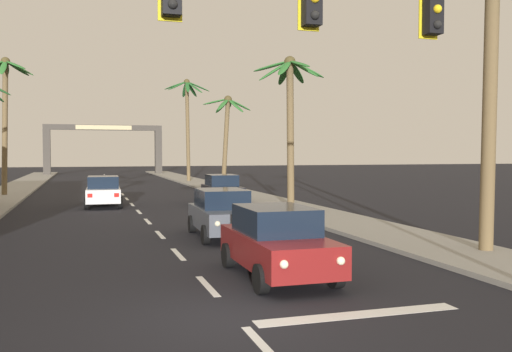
# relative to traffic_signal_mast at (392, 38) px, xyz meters

# --- Properties ---
(ground_plane) EXTENTS (220.00, 220.00, 0.00)m
(ground_plane) POSITION_rel_traffic_signal_mast_xyz_m (-3.07, 0.19, -5.18)
(ground_plane) COLOR black
(sidewalk_right) EXTENTS (3.20, 110.00, 0.14)m
(sidewalk_right) POSITION_rel_traffic_signal_mast_xyz_m (4.73, 20.19, -5.11)
(sidewalk_right) COLOR gray
(sidewalk_right) RESTS_ON ground
(lane_markings) EXTENTS (4.28, 87.63, 0.01)m
(lane_markings) POSITION_rel_traffic_signal_mast_xyz_m (-2.63, 19.92, -5.17)
(lane_markings) COLOR silver
(lane_markings) RESTS_ON ground
(traffic_signal_mast) EXTENTS (10.45, 0.41, 7.22)m
(traffic_signal_mast) POSITION_rel_traffic_signal_mast_xyz_m (0.00, 0.00, 0.00)
(traffic_signal_mast) COLOR #2D2D33
(traffic_signal_mast) RESTS_ON ground
(sedan_lead_at_stop_bar) EXTENTS (1.95, 4.45, 1.68)m
(sedan_lead_at_stop_bar) POSITION_rel_traffic_signal_mast_xyz_m (-1.27, 3.02, -4.32)
(sedan_lead_at_stop_bar) COLOR maroon
(sedan_lead_at_stop_bar) RESTS_ON ground
(sedan_third_in_queue) EXTENTS (2.04, 4.49, 1.68)m
(sedan_third_in_queue) POSITION_rel_traffic_signal_mast_xyz_m (-1.03, 9.55, -4.32)
(sedan_third_in_queue) COLOR #4C515B
(sedan_third_in_queue) RESTS_ON ground
(sedan_oncoming_far) EXTENTS (2.06, 4.49, 1.68)m
(sedan_oncoming_far) POSITION_rel_traffic_signal_mast_xyz_m (-4.67, 22.22, -4.32)
(sedan_oncoming_far) COLOR silver
(sedan_oncoming_far) RESTS_ON ground
(sedan_parked_nearest_kerb) EXTENTS (2.06, 4.49, 1.68)m
(sedan_parked_nearest_kerb) POSITION_rel_traffic_signal_mast_xyz_m (2.01, 22.11, -4.32)
(sedan_parked_nearest_kerb) COLOR black
(sedan_parked_nearest_kerb) RESTS_ON ground
(palm_left_farthest) EXTENTS (3.58, 3.64, 9.33)m
(palm_left_farthest) POSITION_rel_traffic_signal_mast_xyz_m (-10.64, 31.22, 1.43)
(palm_left_farthest) COLOR brown
(palm_left_farthest) RESTS_ON ground
(palm_right_nearest) EXTENTS (4.41, 4.26, 9.01)m
(palm_right_nearest) POSITION_rel_traffic_signal_mast_xyz_m (5.59, 3.98, 1.16)
(palm_right_nearest) COLOR brown
(palm_right_nearest) RESTS_ON ground
(palm_right_second) EXTENTS (3.68, 3.78, 7.99)m
(palm_right_second) POSITION_rel_traffic_signal_mast_xyz_m (4.66, 17.90, 0.50)
(palm_right_second) COLOR brown
(palm_right_second) RESTS_ON ground
(palm_right_third) EXTENTS (3.74, 3.45, 7.30)m
(palm_right_third) POSITION_rel_traffic_signal_mast_xyz_m (4.76, 31.93, -0.01)
(palm_right_third) COLOR brown
(palm_right_third) RESTS_ON ground
(palm_right_farthest) EXTENTS (4.50, 4.24, 10.26)m
(palm_right_farthest) POSITION_rel_traffic_signal_mast_xyz_m (4.26, 45.86, 1.98)
(palm_right_farthest) COLOR brown
(palm_right_farthest) RESTS_ON ground
(town_gateway_arch) EXTENTS (15.17, 0.90, 6.60)m
(town_gateway_arch) POSITION_rel_traffic_signal_mast_xyz_m (-3.07, 67.25, -0.87)
(town_gateway_arch) COLOR #423D38
(town_gateway_arch) RESTS_ON ground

